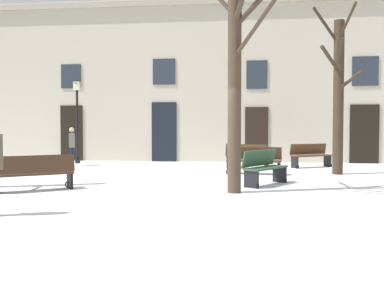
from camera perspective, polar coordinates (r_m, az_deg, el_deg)
ground_plane at (r=10.74m, az=-1.19°, el=-6.30°), size 33.59×33.59×0.00m
building_facade at (r=20.27m, az=2.61°, el=8.31°), size 20.99×0.60×7.36m
tree_center at (r=10.78m, az=5.62°, el=9.54°), size 2.06×2.17×5.82m
tree_left_of_center at (r=15.58m, az=18.24°, el=6.26°), size 1.56×1.65×5.49m
streetlamp at (r=19.85m, az=-14.50°, el=3.94°), size 0.30×0.30×3.58m
bench_near_center_tree at (r=12.32m, az=9.23°, el=-2.94°), size 1.32×1.67×0.96m
bench_back_to_back_left at (r=16.75m, az=7.06°, el=-1.55°), size 1.67×0.96×0.94m
bench_near_lamp at (r=14.99m, az=7.96°, el=-2.07°), size 1.86×0.84×0.92m
bench_by_litter_bin at (r=17.95m, az=14.93°, el=-1.38°), size 1.72×1.30×0.92m
bench_far_corner at (r=11.69m, az=-19.44°, el=-3.50°), size 1.80×1.50×0.90m
person_near_bench at (r=18.50m, az=-15.13°, el=-0.11°), size 0.34×0.43×1.56m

